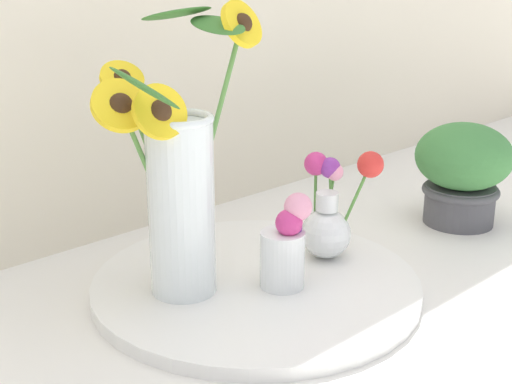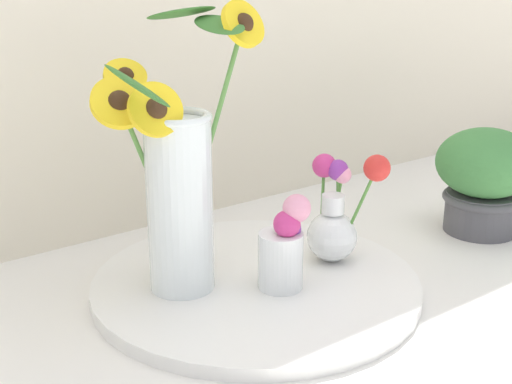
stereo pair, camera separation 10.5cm
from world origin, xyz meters
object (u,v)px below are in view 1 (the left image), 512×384
serving_tray (256,285)px  vase_small_center (286,246)px  mason_jar_sunflowers (179,185)px  vase_bulb_right (330,215)px  potted_plant (463,169)px

serving_tray → vase_small_center: bearing=-71.4°
vase_small_center → mason_jar_sunflowers: bearing=142.0°
vase_small_center → vase_bulb_right: vase_bulb_right is taller
serving_tray → mason_jar_sunflowers: bearing=155.9°
mason_jar_sunflowers → vase_small_center: size_ratio=2.92×
serving_tray → mason_jar_sunflowers: 0.21m
vase_bulb_right → mason_jar_sunflowers: bearing=165.7°
potted_plant → mason_jar_sunflowers: bearing=170.3°
vase_small_center → potted_plant: size_ratio=0.74×
potted_plant → serving_tray: bearing=173.7°
vase_bulb_right → potted_plant: 0.34m
mason_jar_sunflowers → potted_plant: 0.60m
serving_tray → vase_bulb_right: bearing=-6.7°
mason_jar_sunflowers → vase_bulb_right: mason_jar_sunflowers is taller
serving_tray → potted_plant: potted_plant is taller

